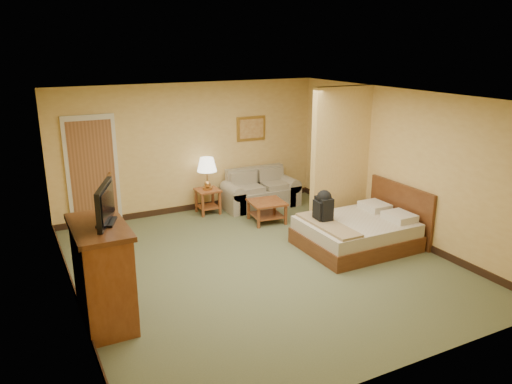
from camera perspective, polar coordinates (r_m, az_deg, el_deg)
floor at (r=7.92m, az=0.48°, el=-8.23°), size 6.00×6.00×0.00m
ceiling at (r=7.21m, az=0.53°, el=10.85°), size 6.00×6.00×0.00m
back_wall at (r=10.14m, az=-7.42°, el=4.99°), size 5.50×0.02×2.60m
left_wall at (r=6.70m, az=-20.83°, el=-2.13°), size 0.02×6.00×2.60m
right_wall at (r=9.03m, az=16.18°, el=3.01°), size 0.02×6.00×2.60m
partition at (r=9.34m, az=9.62°, el=3.88°), size 1.20×0.15×2.60m
door at (r=9.70m, az=-18.17°, el=2.12°), size 0.94×0.16×2.10m
baseboard at (r=10.45m, az=-7.14°, el=-1.69°), size 5.50×0.02×0.12m
loveseat at (r=10.53m, az=0.46°, el=-0.26°), size 1.59×0.74×0.80m
side_table at (r=10.13m, az=-5.53°, el=-0.62°), size 0.46×0.46×0.50m
table_lamp at (r=9.95m, az=-5.64°, el=3.04°), size 0.39×0.39×0.65m
coffee_table at (r=9.61m, az=1.24°, el=-1.74°), size 0.71×0.71×0.41m
wall_picture at (r=10.58m, az=-0.55°, el=7.27°), size 0.66×0.04×0.51m
dresser at (r=6.42m, az=-17.11°, el=-8.89°), size 0.63×1.20×1.28m
tv at (r=6.12m, az=-16.87°, el=-1.48°), size 0.34×0.74×0.48m
bed at (r=8.65m, az=11.72°, el=-4.43°), size 1.88×1.52×0.98m
backpack at (r=8.31m, az=7.76°, el=-1.48°), size 0.25×0.32×0.54m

